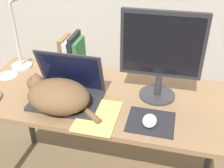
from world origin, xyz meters
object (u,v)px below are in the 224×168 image
at_px(notepad, 98,116).
at_px(desk_lamp, 14,14).
at_px(computer_mouse, 150,121).
at_px(external_monitor, 161,53).
at_px(cat, 57,95).
at_px(book_row, 72,55).
at_px(laptop, 68,91).
at_px(cd_disc, 8,75).

bearing_deg(notepad, desk_lamp, 149.43).
bearing_deg(desk_lamp, computer_mouse, -21.88).
relative_size(external_monitor, computer_mouse, 4.75).
bearing_deg(notepad, cat, 173.53).
relative_size(book_row, notepad, 0.89).
relative_size(external_monitor, notepad, 1.73).
distance_m(laptop, cat, 0.09).
bearing_deg(notepad, cd_disc, 158.76).
bearing_deg(cat, cd_disc, 152.28).
relative_size(cat, computer_mouse, 4.34).
height_order(computer_mouse, notepad, computer_mouse).
bearing_deg(laptop, external_monitor, 17.41).
xyz_separation_m(computer_mouse, desk_lamp, (-0.84, 0.34, 0.34)).
bearing_deg(notepad, book_row, 124.25).
xyz_separation_m(external_monitor, cd_disc, (-0.91, 0.00, -0.26)).
xyz_separation_m(laptop, book_row, (-0.08, 0.30, 0.06)).
bearing_deg(cat, book_row, 99.11).
height_order(cat, computer_mouse, cat).
distance_m(external_monitor, book_row, 0.58).
relative_size(cat, cd_disc, 3.61).
bearing_deg(laptop, computer_mouse, -12.41).
xyz_separation_m(cat, computer_mouse, (0.47, -0.02, -0.06)).
distance_m(desk_lamp, notepad, 0.77).
bearing_deg(external_monitor, desk_lamp, 173.71).
height_order(cat, notepad, cat).
height_order(book_row, cd_disc, book_row).
bearing_deg(cat, computer_mouse, -1.95).
relative_size(computer_mouse, cd_disc, 0.83).
bearing_deg(desk_lamp, external_monitor, -6.29).
bearing_deg(cd_disc, computer_mouse, -15.12).
distance_m(notepad, cd_disc, 0.70).
bearing_deg(external_monitor, computer_mouse, -92.28).
xyz_separation_m(computer_mouse, book_row, (-0.53, 0.40, 0.09)).
relative_size(cat, desk_lamp, 0.82).
bearing_deg(laptop, desk_lamp, 148.55).
bearing_deg(external_monitor, cd_disc, 179.94).
height_order(book_row, notepad, book_row).
relative_size(notepad, cd_disc, 2.29).
height_order(laptop, notepad, laptop).
xyz_separation_m(laptop, desk_lamp, (-0.39, 0.24, 0.31)).
xyz_separation_m(external_monitor, book_row, (-0.54, 0.16, -0.15)).
height_order(computer_mouse, cd_disc, computer_mouse).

